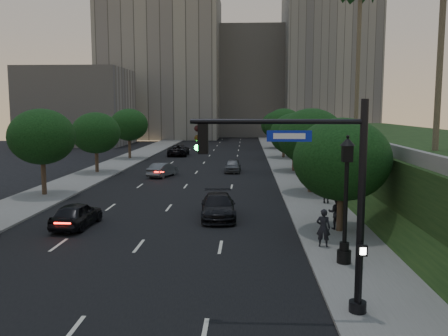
{
  "coord_description": "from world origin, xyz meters",
  "views": [
    {
      "loc": [
        5.21,
        -17.29,
        6.7
      ],
      "look_at": [
        4.06,
        7.37,
        3.6
      ],
      "focal_mm": 38.0,
      "sensor_mm": 36.0,
      "label": 1
    }
  ],
  "objects_px": {
    "street_lamp": "(346,206)",
    "sedan_far_right": "(233,166)",
    "sedan_far_left": "(179,150)",
    "pedestrian_a": "(323,228)",
    "traffic_signal_mast": "(326,205)",
    "pedestrian_b": "(336,212)",
    "pedestrian_c": "(327,191)",
    "sedan_near_right": "(218,206)",
    "sedan_mid_left": "(163,170)",
    "sedan_near_left": "(77,215)"
  },
  "relations": [
    {
      "from": "street_lamp",
      "to": "sedan_far_right",
      "type": "distance_m",
      "value": 30.59
    },
    {
      "from": "sedan_mid_left",
      "to": "sedan_far_left",
      "type": "bearing_deg",
      "value": -68.87
    },
    {
      "from": "sedan_mid_left",
      "to": "sedan_near_right",
      "type": "relative_size",
      "value": 0.83
    },
    {
      "from": "sedan_far_right",
      "to": "pedestrian_c",
      "type": "height_order",
      "value": "pedestrian_c"
    },
    {
      "from": "pedestrian_b",
      "to": "pedestrian_c",
      "type": "xyz_separation_m",
      "value": [
        0.66,
        7.16,
        -0.07
      ]
    },
    {
      "from": "sedan_far_left",
      "to": "street_lamp",
      "type": "bearing_deg",
      "value": 105.1
    },
    {
      "from": "sedan_far_right",
      "to": "sedan_near_right",
      "type": "bearing_deg",
      "value": -89.64
    },
    {
      "from": "street_lamp",
      "to": "traffic_signal_mast",
      "type": "bearing_deg",
      "value": -108.49
    },
    {
      "from": "sedan_near_right",
      "to": "sedan_near_left",
      "type": "bearing_deg",
      "value": -165.88
    },
    {
      "from": "sedan_far_left",
      "to": "pedestrian_c",
      "type": "distance_m",
      "value": 37.65
    },
    {
      "from": "sedan_far_left",
      "to": "sedan_far_right",
      "type": "height_order",
      "value": "sedan_far_left"
    },
    {
      "from": "sedan_far_right",
      "to": "traffic_signal_mast",
      "type": "bearing_deg",
      "value": -82.4
    },
    {
      "from": "sedan_near_left",
      "to": "pedestrian_a",
      "type": "bearing_deg",
      "value": 168.21
    },
    {
      "from": "pedestrian_a",
      "to": "pedestrian_c",
      "type": "height_order",
      "value": "pedestrian_a"
    },
    {
      "from": "sedan_near_left",
      "to": "pedestrian_b",
      "type": "relative_size",
      "value": 2.35
    },
    {
      "from": "street_lamp",
      "to": "sedan_far_right",
      "type": "xyz_separation_m",
      "value": [
        -5.6,
        30.01,
        -1.94
      ]
    },
    {
      "from": "pedestrian_a",
      "to": "pedestrian_c",
      "type": "distance_m",
      "value": 10.72
    },
    {
      "from": "pedestrian_b",
      "to": "pedestrian_a",
      "type": "bearing_deg",
      "value": 82.77
    },
    {
      "from": "pedestrian_c",
      "to": "sedan_far_right",
      "type": "bearing_deg",
      "value": -54.9
    },
    {
      "from": "pedestrian_c",
      "to": "traffic_signal_mast",
      "type": "bearing_deg",
      "value": 93.0
    },
    {
      "from": "pedestrian_b",
      "to": "sedan_far_right",
      "type": "bearing_deg",
      "value": -62.27
    },
    {
      "from": "sedan_mid_left",
      "to": "street_lamp",
      "type": "bearing_deg",
      "value": 132.51
    },
    {
      "from": "sedan_far_right",
      "to": "pedestrian_b",
      "type": "distance_m",
      "value": 25.03
    },
    {
      "from": "sedan_far_right",
      "to": "pedestrian_a",
      "type": "xyz_separation_m",
      "value": [
        5.1,
        -27.59,
        0.37
      ]
    },
    {
      "from": "sedan_far_right",
      "to": "pedestrian_c",
      "type": "bearing_deg",
      "value": -66.48
    },
    {
      "from": "pedestrian_a",
      "to": "pedestrian_c",
      "type": "relative_size",
      "value": 1.08
    },
    {
      "from": "sedan_far_left",
      "to": "pedestrian_c",
      "type": "bearing_deg",
      "value": 112.72
    },
    {
      "from": "sedan_near_left",
      "to": "sedan_near_right",
      "type": "height_order",
      "value": "sedan_near_right"
    },
    {
      "from": "pedestrian_b",
      "to": "traffic_signal_mast",
      "type": "bearing_deg",
      "value": 90.42
    },
    {
      "from": "sedan_far_left",
      "to": "sedan_near_right",
      "type": "xyz_separation_m",
      "value": [
        7.95,
        -38.7,
        -0.07
      ]
    },
    {
      "from": "street_lamp",
      "to": "sedan_near_left",
      "type": "relative_size",
      "value": 1.3
    },
    {
      "from": "street_lamp",
      "to": "sedan_far_left",
      "type": "bearing_deg",
      "value": 106.29
    },
    {
      "from": "traffic_signal_mast",
      "to": "pedestrian_a",
      "type": "relative_size",
      "value": 3.83
    },
    {
      "from": "street_lamp",
      "to": "pedestrian_c",
      "type": "xyz_separation_m",
      "value": [
        1.41,
        12.97,
        -1.64
      ]
    },
    {
      "from": "sedan_far_right",
      "to": "pedestrian_c",
      "type": "relative_size",
      "value": 2.41
    },
    {
      "from": "traffic_signal_mast",
      "to": "sedan_near_right",
      "type": "relative_size",
      "value": 1.37
    },
    {
      "from": "traffic_signal_mast",
      "to": "sedan_far_left",
      "type": "distance_m",
      "value": 53.81
    },
    {
      "from": "sedan_far_left",
      "to": "pedestrian_a",
      "type": "bearing_deg",
      "value": 105.34
    },
    {
      "from": "pedestrian_b",
      "to": "pedestrian_c",
      "type": "height_order",
      "value": "pedestrian_b"
    },
    {
      "from": "traffic_signal_mast",
      "to": "street_lamp",
      "type": "xyz_separation_m",
      "value": [
        1.65,
        4.94,
        -1.04
      ]
    },
    {
      "from": "sedan_near_right",
      "to": "traffic_signal_mast",
      "type": "bearing_deg",
      "value": -76.91
    },
    {
      "from": "traffic_signal_mast",
      "to": "pedestrian_a",
      "type": "height_order",
      "value": "traffic_signal_mast"
    },
    {
      "from": "traffic_signal_mast",
      "to": "pedestrian_b",
      "type": "bearing_deg",
      "value": 77.4
    },
    {
      "from": "street_lamp",
      "to": "sedan_mid_left",
      "type": "relative_size",
      "value": 1.33
    },
    {
      "from": "sedan_mid_left",
      "to": "pedestrian_c",
      "type": "distance_m",
      "value": 19.24
    },
    {
      "from": "traffic_signal_mast",
      "to": "sedan_mid_left",
      "type": "relative_size",
      "value": 1.65
    },
    {
      "from": "traffic_signal_mast",
      "to": "pedestrian_b",
      "type": "distance_m",
      "value": 11.31
    },
    {
      "from": "pedestrian_b",
      "to": "pedestrian_c",
      "type": "distance_m",
      "value": 7.19
    },
    {
      "from": "traffic_signal_mast",
      "to": "sedan_far_left",
      "type": "relative_size",
      "value": 1.21
    },
    {
      "from": "sedan_far_left",
      "to": "pedestrian_b",
      "type": "distance_m",
      "value": 44.07
    }
  ]
}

